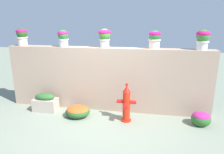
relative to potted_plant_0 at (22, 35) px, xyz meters
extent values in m
plane|color=gray|center=(2.32, -0.96, -1.93)|extent=(24.00, 24.00, 0.00)
cube|color=tan|center=(2.32, -0.01, -1.10)|extent=(5.26, 0.33, 1.65)
cylinder|color=beige|center=(0.00, 0.00, -0.16)|extent=(0.24, 0.24, 0.23)
cylinder|color=beige|center=(0.00, 0.00, -0.06)|extent=(0.29, 0.29, 0.03)
sphere|color=#215D1B|center=(0.00, 0.00, 0.05)|extent=(0.27, 0.27, 0.27)
ellipsoid|color=#BF1A6D|center=(0.00, 0.00, 0.10)|extent=(0.29, 0.29, 0.15)
cylinder|color=silver|center=(1.19, -0.04, -0.18)|extent=(0.23, 0.23, 0.20)
cylinder|color=silver|center=(1.19, -0.04, -0.09)|extent=(0.27, 0.27, 0.03)
sphere|color=#28732F|center=(1.19, -0.04, 0.02)|extent=(0.26, 0.26, 0.26)
ellipsoid|color=#CB1965|center=(1.19, -0.04, 0.06)|extent=(0.27, 0.27, 0.14)
cylinder|color=silver|center=(2.27, 0.02, -0.17)|extent=(0.23, 0.23, 0.21)
cylinder|color=silver|center=(2.27, 0.02, -0.08)|extent=(0.27, 0.27, 0.03)
sphere|color=#3D822F|center=(2.27, 0.02, 0.04)|extent=(0.30, 0.30, 0.30)
ellipsoid|color=#CA1662|center=(2.27, 0.02, 0.09)|extent=(0.31, 0.31, 0.16)
cylinder|color=beige|center=(3.50, 0.03, -0.17)|extent=(0.25, 0.25, 0.22)
cylinder|color=beige|center=(3.50, 0.03, -0.07)|extent=(0.30, 0.30, 0.03)
sphere|color=#286E30|center=(3.50, 0.03, 0.03)|extent=(0.26, 0.26, 0.26)
ellipsoid|color=#C71365|center=(3.50, 0.03, 0.07)|extent=(0.28, 0.28, 0.15)
cylinder|color=silver|center=(4.58, -0.03, -0.17)|extent=(0.24, 0.24, 0.21)
cylinder|color=silver|center=(4.58, -0.03, -0.08)|extent=(0.29, 0.29, 0.03)
sphere|color=#397E32|center=(4.58, -0.03, 0.04)|extent=(0.29, 0.29, 0.29)
ellipsoid|color=#C61866|center=(4.58, -0.03, 0.09)|extent=(0.31, 0.31, 0.16)
cylinder|color=red|center=(2.92, -0.64, -1.91)|extent=(0.24, 0.24, 0.03)
cylinder|color=red|center=(2.92, -0.64, -1.57)|extent=(0.18, 0.18, 0.73)
cone|color=red|center=(2.92, -0.64, -1.13)|extent=(0.19, 0.19, 0.15)
cylinder|color=red|center=(2.92, -0.64, -1.03)|extent=(0.06, 0.06, 0.05)
cylinder|color=red|center=(2.76, -0.64, -1.44)|extent=(0.14, 0.09, 0.09)
cylinder|color=red|center=(3.08, -0.64, -1.44)|extent=(0.14, 0.09, 0.09)
cylinder|color=red|center=(2.92, -0.80, -1.48)|extent=(0.11, 0.15, 0.11)
ellipsoid|color=#265725|center=(1.71, -0.63, -1.80)|extent=(0.60, 0.54, 0.28)
ellipsoid|color=#E85420|center=(1.71, -0.63, -1.74)|extent=(0.54, 0.48, 0.15)
ellipsoid|color=#2C6128|center=(4.62, -0.55, -1.78)|extent=(0.43, 0.39, 0.33)
ellipsoid|color=#AD2476|center=(4.62, -0.55, -1.71)|extent=(0.39, 0.35, 0.18)
cube|color=#B5A595|center=(0.76, -0.45, -1.77)|extent=(0.62, 0.34, 0.33)
ellipsoid|color=#2C5D2A|center=(0.76, -0.45, -1.54)|extent=(0.53, 0.29, 0.18)
camera|label=1|loc=(3.39, -5.07, 0.40)|focal=32.90mm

